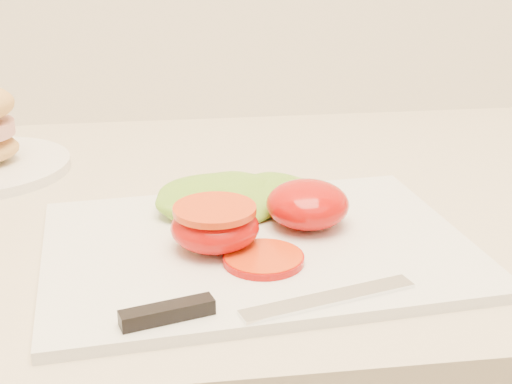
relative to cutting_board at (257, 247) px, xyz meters
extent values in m
cube|color=silver|center=(0.00, 0.00, 0.00)|extent=(0.41, 0.31, 0.01)
ellipsoid|color=#B50C00|center=(0.05, 0.03, 0.03)|extent=(0.08, 0.08, 0.04)
ellipsoid|color=#B50C00|center=(-0.04, -0.01, 0.02)|extent=(0.08, 0.08, 0.04)
cylinder|color=red|center=(-0.04, -0.01, 0.04)|extent=(0.07, 0.07, 0.01)
cylinder|color=#D9410A|center=(0.00, -0.04, 0.01)|extent=(0.07, 0.07, 0.01)
ellipsoid|color=#96C434|center=(-0.02, 0.08, 0.02)|extent=(0.15, 0.11, 0.03)
ellipsoid|color=#96C434|center=(0.02, 0.09, 0.02)|extent=(0.12, 0.10, 0.02)
cube|color=silver|center=(0.04, -0.11, 0.01)|extent=(0.15, 0.06, 0.00)
cube|color=black|center=(-0.08, -0.12, 0.01)|extent=(0.07, 0.03, 0.01)
camera|label=1|loc=(-0.08, -0.58, 0.28)|focal=50.00mm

